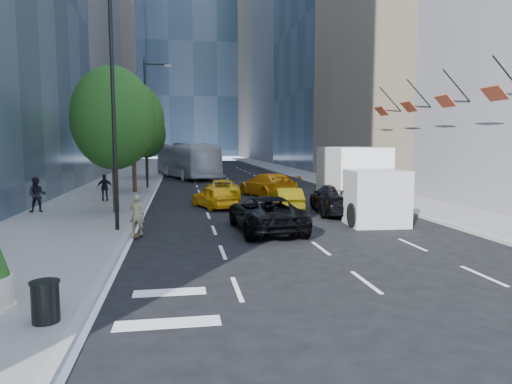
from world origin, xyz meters
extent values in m
plane|color=black|center=(0.00, 0.00, 0.00)|extent=(160.00, 160.00, 0.00)
cube|color=slate|center=(-9.00, 30.00, 0.07)|extent=(6.00, 120.00, 0.15)
cube|color=slate|center=(10.00, 30.00, 0.07)|extent=(4.00, 120.00, 0.15)
cube|color=#33434F|center=(-22.00, 92.00, 30.00)|extent=(20.00, 28.00, 60.00)
cube|color=#836D5B|center=(22.00, 98.00, 25.00)|extent=(20.00, 24.00, 50.00)
cylinder|color=black|center=(-6.50, 4.00, 5.15)|extent=(0.16, 0.16, 10.00)
cylinder|color=black|center=(-6.50, 22.00, 5.15)|extent=(0.16, 0.16, 10.00)
cylinder|color=black|center=(-5.60, 22.00, 9.85)|extent=(1.80, 0.12, 0.12)
cube|color=#99998C|center=(-4.70, 22.00, 9.75)|extent=(0.50, 0.22, 0.15)
cylinder|color=black|center=(-7.20, 9.00, 1.72)|extent=(0.30, 0.30, 3.15)
ellipsoid|color=#103B10|center=(-7.20, 9.00, 4.98)|extent=(4.20, 4.20, 5.25)
cylinder|color=black|center=(-7.20, 19.00, 1.84)|extent=(0.30, 0.30, 3.38)
ellipsoid|color=#103B10|center=(-7.20, 19.00, 5.32)|extent=(4.50, 4.50, 5.62)
cylinder|color=black|center=(-7.20, 32.00, 1.61)|extent=(0.30, 0.30, 2.93)
ellipsoid|color=#103B10|center=(-7.20, 32.00, 4.63)|extent=(3.90, 3.90, 4.88)
cylinder|color=black|center=(-6.40, 40.00, 2.75)|extent=(0.14, 0.14, 5.20)
imported|color=black|center=(-6.40, 40.00, 4.35)|extent=(2.48, 0.53, 1.00)
cylinder|color=black|center=(11.15, 4.00, 6.85)|extent=(1.75, 0.08, 1.75)
cube|color=#9C3D24|center=(10.50, 4.00, 6.00)|extent=(0.64, 1.30, 0.64)
cylinder|color=black|center=(11.15, 8.00, 6.85)|extent=(1.75, 0.08, 1.75)
cube|color=#9C3D24|center=(10.50, 8.00, 6.00)|extent=(0.64, 1.30, 0.64)
cylinder|color=black|center=(11.15, 12.00, 6.85)|extent=(1.75, 0.08, 1.75)
cube|color=#9C3D24|center=(10.50, 12.00, 6.00)|extent=(0.64, 1.30, 0.64)
cylinder|color=black|center=(11.15, 16.00, 6.85)|extent=(1.75, 0.08, 1.75)
cube|color=#9C3D24|center=(10.50, 16.00, 6.00)|extent=(0.64, 1.30, 0.64)
imported|color=#837952|center=(-5.60, 3.00, 0.81)|extent=(0.66, 0.51, 1.61)
imported|color=black|center=(-0.34, 3.45, 0.75)|extent=(2.81, 5.57, 1.51)
imported|color=black|center=(4.20, 7.51, 0.79)|extent=(3.00, 5.73, 1.59)
imported|color=#FFB50D|center=(-2.00, 10.72, 0.65)|extent=(2.74, 4.12, 1.30)
imported|color=#E2B20B|center=(1.94, 9.00, 0.64)|extent=(1.75, 4.01, 1.28)
imported|color=#E4B60C|center=(-1.18, 14.36, 0.67)|extent=(2.66, 5.01, 1.34)
imported|color=orange|center=(2.08, 15.50, 0.82)|extent=(3.79, 6.10, 1.65)
imported|color=#B9BDC0|center=(-3.20, 33.72, 1.85)|extent=(6.67, 13.63, 3.70)
cube|color=silver|center=(5.08, 7.67, 2.02)|extent=(2.94, 5.18, 2.95)
cube|color=gray|center=(4.84, 3.97, 1.26)|extent=(2.65, 2.34, 2.51)
cylinder|color=black|center=(3.67, 3.61, 0.55)|extent=(0.45, 1.11, 1.09)
cylinder|color=black|center=(5.96, 3.46, 0.55)|extent=(0.45, 1.11, 1.09)
cylinder|color=black|center=(4.05, 9.49, 0.55)|extent=(0.45, 1.11, 1.09)
cylinder|color=black|center=(6.34, 9.34, 0.55)|extent=(0.45, 1.11, 1.09)
imported|color=black|center=(-11.20, 9.60, 1.06)|extent=(0.93, 0.75, 1.81)
imported|color=black|center=(-8.50, 13.88, 0.98)|extent=(0.99, 0.47, 1.65)
cylinder|color=black|center=(-6.60, -5.89, 0.55)|extent=(0.54, 0.54, 0.81)
camera|label=1|loc=(-3.89, -15.30, 3.74)|focal=32.00mm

